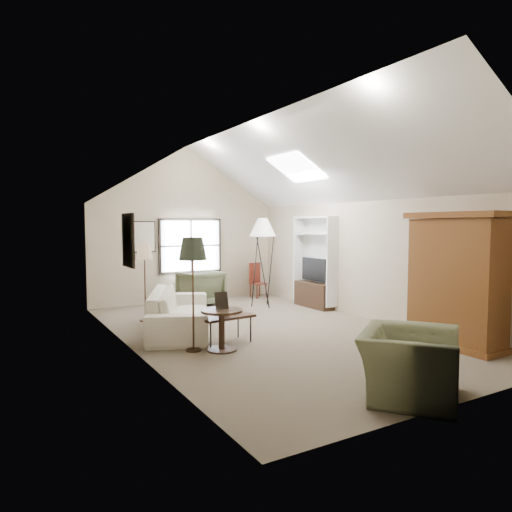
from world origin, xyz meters
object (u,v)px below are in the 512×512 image
armchair_near (409,364)px  armoire (457,280)px  coffee_table (225,329)px  side_chair (258,280)px  armchair_far (201,288)px  side_table (222,330)px  sofa (180,311)px

armchair_near → armoire: bearing=-10.8°
armchair_near → coffee_table: (-0.78, 3.24, -0.15)m
armoire → side_chair: bearing=92.8°
armoire → armchair_far: bearing=111.0°
coffee_table → side_chair: side_chair is taller
armchair_near → side_table: (-1.02, 2.86, -0.06)m
armoire → armchair_far: 6.02m
sofa → armchair_near: (1.12, -4.46, 0.00)m
armchair_far → side_table: bearing=64.5°
coffee_table → side_table: bearing=-123.1°
armchair_near → side_chair: (2.15, 7.10, 0.09)m
armoire → side_table: armoire is taller
armoire → armchair_near: 2.79m
sofa → side_table: 1.60m
side_chair → armchair_far: bearing=-175.2°
coffee_table → armoire: bearing=-32.8°
sofa → coffee_table: size_ratio=2.83×
coffee_table → side_chair: size_ratio=0.98×
armchair_near → side_chair: size_ratio=1.26×
coffee_table → side_chair: 4.85m
sofa → armchair_near: bearing=-142.6°
side_table → side_chair: (3.17, 4.24, 0.14)m
side_table → sofa: bearing=93.6°
armoire → side_table: size_ratio=3.33×
armoire → side_table: 3.92m
sofa → coffee_table: (0.35, -1.22, -0.15)m
armoire → armchair_far: size_ratio=2.32×
sofa → side_chair: bearing=-27.8°
side_chair → armoire: bearing=-93.0°
coffee_table → side_table: side_table is taller
armchair_near → sofa: bearing=67.7°
coffee_table → armchair_far: bearing=73.1°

